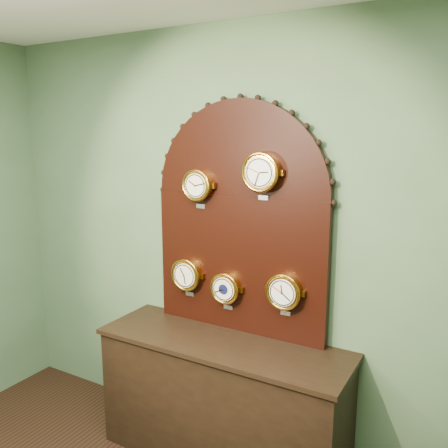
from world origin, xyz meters
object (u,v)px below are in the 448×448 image
Objects in this scene: tide_clock at (284,291)px; barometer at (226,288)px; display_board at (240,212)px; roman_clock at (198,185)px; hygrometer at (187,274)px; arabic_clock at (261,172)px; shop_counter at (222,403)px.

barometer is at bearing 179.96° from tide_clock.
display_board is at bearing 46.09° from barometer.
hygrometer is at bearing -179.77° from roman_clock.
hygrometer is at bearing 179.96° from arabic_clock.
shop_counter is 5.46× the size of arabic_clock.
shop_counter is 6.11× the size of roman_clock.
display_board is 0.32m from roman_clock.
tide_clock is at bearing -0.04° from roman_clock.
hygrometer reaches higher than shop_counter.
shop_counter is 0.86m from tide_clock.
roman_clock is at bearing 179.90° from arabic_clock.
shop_counter is 1.51m from arabic_clock.
barometer is at bearing 0.04° from hygrometer.
roman_clock is 0.47m from arabic_clock.
display_board is at bearing 169.09° from tide_clock.
shop_counter is 6.09× the size of barometer.
display_board reaches higher than shop_counter.
display_board is 5.47× the size of tide_clock.
roman_clock reaches higher than hygrometer.
tide_clock is (0.35, 0.15, 0.77)m from shop_counter.
barometer is (0.31, 0.00, -0.04)m from hygrometer.
arabic_clock is 1.05× the size of tide_clock.
hygrometer is (-0.55, 0.00, -0.72)m from arabic_clock.
shop_counter is 1.05× the size of display_board.
hygrometer is at bearing -179.96° from barometer.
roman_clock is 0.69m from barometer.
display_board is 0.51m from barometer.
arabic_clock is 0.80m from barometer.
shop_counter is at bearing -156.09° from tide_clock.
shop_counter is 0.74m from barometer.
hygrometer is at bearing 157.50° from shop_counter.
hygrometer is (-0.37, 0.15, 0.77)m from shop_counter.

